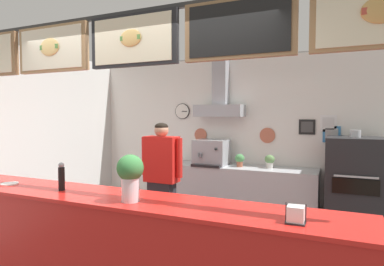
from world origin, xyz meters
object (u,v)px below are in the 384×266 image
shop_worker (162,182)px  potted_rosemary (240,159)px  condiment_plate (10,184)px  espresso_machine (211,152)px  pepper_grinder (61,177)px  napkin_holder (296,215)px  basil_vase (130,176)px  potted_basil (270,160)px  pizza_oven (354,190)px

shop_worker → potted_rosemary: 1.55m
potted_rosemary → condiment_plate: bearing=-118.6°
shop_worker → espresso_machine: shop_worker is taller
pepper_grinder → condiment_plate: size_ratio=1.56×
espresso_machine → napkin_holder: 3.38m
basil_vase → condiment_plate: 1.49m
napkin_holder → basil_vase: bearing=179.5°
potted_basil → condiment_plate: size_ratio=1.27×
shop_worker → condiment_plate: bearing=59.8°
pizza_oven → pepper_grinder: size_ratio=6.01×
pizza_oven → potted_basil: bearing=171.5°
napkin_holder → condiment_plate: napkin_holder is taller
shop_worker → potted_rosemary: shop_worker is taller
shop_worker → pepper_grinder: (-0.23, -1.46, 0.31)m
potted_basil → potted_rosemary: bearing=-173.5°
shop_worker → espresso_machine: (0.17, 1.40, 0.25)m
napkin_holder → basil_vase: (-1.26, 0.01, 0.16)m
potted_rosemary → shop_worker: bearing=-115.2°
pizza_oven → pepper_grinder: 3.75m
potted_basil → condiment_plate: (-2.03, -2.92, 0.03)m
basil_vase → shop_worker: bearing=110.3°
basil_vase → pepper_grinder: bearing=174.6°
espresso_machine → pizza_oven: bearing=-3.5°
pizza_oven → basil_vase: pizza_oven is taller
espresso_machine → condiment_plate: size_ratio=3.30×
pepper_grinder → basil_vase: bearing=-5.4°
potted_basil → napkin_holder: size_ratio=1.61×
napkin_holder → basil_vase: basil_vase is taller
potted_rosemary → napkin_holder: bearing=-68.1°
espresso_machine → basil_vase: 2.96m
shop_worker → potted_basil: size_ratio=7.91×
potted_basil → basil_vase: basil_vase is taller
condiment_plate → pizza_oven: bearing=40.5°
espresso_machine → potted_rosemary: (0.48, -0.01, -0.09)m
potted_rosemary → basil_vase: 2.94m
condiment_plate → potted_basil: bearing=55.2°
pizza_oven → potted_basil: 1.23m
potted_basil → potted_rosemary: (-0.47, -0.05, -0.00)m
shop_worker → pizza_oven: bearing=-149.8°
espresso_machine → basil_vase: (0.40, -2.93, 0.14)m
basil_vase → condiment_plate: size_ratio=2.29×
potted_basil → napkin_holder: bearing=-76.6°
pepper_grinder → espresso_machine: bearing=81.9°
pepper_grinder → basil_vase: size_ratio=0.68×
potted_rosemary → pepper_grinder: 2.99m
pizza_oven → napkin_holder: 2.88m
shop_worker → condiment_plate: size_ratio=10.01×
potted_rosemary → basil_vase: basil_vase is taller
pizza_oven → napkin_holder: pizza_oven is taller
shop_worker → pepper_grinder: bearing=82.3°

